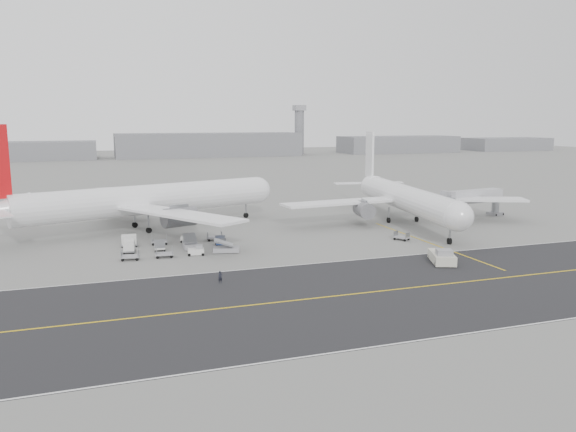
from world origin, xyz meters
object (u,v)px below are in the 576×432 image
object	(u,v)px
airliner_a	(142,200)
jet_bridge	(473,198)
pushback_tug	(442,257)
ground_crew_a	(220,277)
airliner_b	(404,197)
control_tower	(299,129)

from	to	relation	value
airliner_a	jet_bridge	bearing A→B (deg)	-114.98
pushback_tug	ground_crew_a	distance (m)	34.36
pushback_tug	jet_bridge	size ratio (longest dim) A/B	0.49
airliner_b	ground_crew_a	world-z (taller)	airliner_b
control_tower	airliner_a	xyz separation A→B (m)	(-117.26, -231.48, -10.23)
airliner_a	pushback_tug	distance (m)	58.78
control_tower	pushback_tug	size ratio (longest dim) A/B	3.70
airliner_a	jet_bridge	size ratio (longest dim) A/B	3.41
airliner_a	ground_crew_a	bearing A→B (deg)	171.41
control_tower	jet_bridge	distance (m)	245.11
airliner_b	ground_crew_a	distance (m)	56.66
airliner_b	ground_crew_a	size ratio (longest dim) A/B	32.42
airliner_a	pushback_tug	bearing A→B (deg)	-153.28
jet_bridge	ground_crew_a	distance (m)	72.23
ground_crew_a	pushback_tug	bearing A→B (deg)	-13.33
airliner_a	ground_crew_a	size ratio (longest dim) A/B	35.17
jet_bridge	ground_crew_a	xyz separation A→B (m)	(-64.47, -32.37, -3.64)
control_tower	jet_bridge	world-z (taller)	control_tower
airliner_a	airliner_b	size ratio (longest dim) A/B	1.08
control_tower	airliner_b	xyz separation A→B (m)	(-64.01, -240.83, -10.85)
airliner_b	ground_crew_a	xyz separation A→B (m)	(-46.55, -31.98, -4.57)
airliner_a	pushback_tug	xyz separation A→B (m)	(41.06, -41.75, -5.03)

